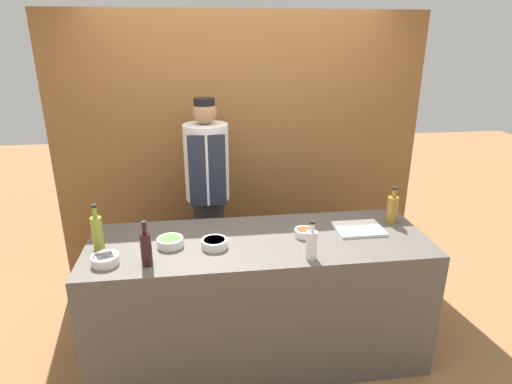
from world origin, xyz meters
The scene contains 13 objects.
ground_plane centered at (0.00, 0.00, 0.00)m, with size 14.00×14.00×0.00m, color olive.
cabinet_wall centered at (0.00, 1.22, 1.20)m, with size 3.23×0.18×2.40m.
counter centered at (0.00, 0.00, 0.46)m, with size 2.26×0.79×0.91m.
sauce_bowl_brown centered at (0.31, 0.01, 0.94)m, with size 0.13×0.13×0.05m.
sauce_bowl_green centered at (-0.58, -0.02, 0.95)m, with size 0.17×0.17×0.06m.
sauce_bowl_orange centered at (-0.30, -0.07, 0.94)m, with size 0.17×0.17×0.05m.
sauce_bowl_purple centered at (-0.95, -0.20, 0.95)m, with size 0.16×0.16×0.06m.
cutting_board centered at (0.71, 0.05, 0.92)m, with size 0.32×0.26×0.02m.
bottle_oil centered at (-1.02, -0.01, 1.03)m, with size 0.07×0.07×0.31m.
bottle_wine centered at (-0.70, -0.25, 1.02)m, with size 0.07×0.07×0.28m.
bottle_clear centered at (0.28, -0.30, 1.01)m, with size 0.07×0.07×0.25m.
bottle_vinegar centered at (0.99, 0.15, 1.02)m, with size 0.08×0.08×0.27m.
chef_center centered at (-0.32, 0.78, 0.95)m, with size 0.36×0.36×1.74m.
Camera 1 is at (-0.36, -2.54, 2.19)m, focal length 30.00 mm.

